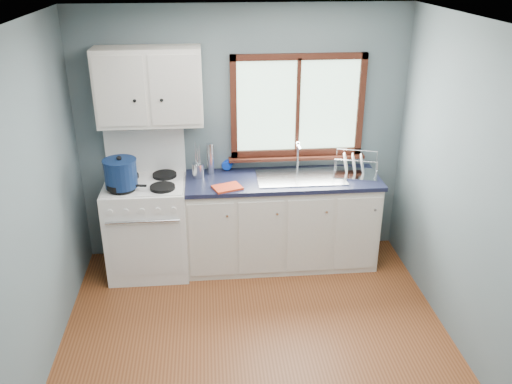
{
  "coord_description": "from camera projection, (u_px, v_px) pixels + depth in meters",
  "views": [
    {
      "loc": [
        -0.33,
        -3.27,
        2.92
      ],
      "look_at": [
        0.05,
        0.9,
        1.05
      ],
      "focal_mm": 38.0,
      "sensor_mm": 36.0,
      "label": 1
    }
  ],
  "objects": [
    {
      "name": "dish_towel",
      "position": [
        227.0,
        187.0,
        4.98
      ],
      "size": [
        0.3,
        0.26,
        0.02
      ],
      "primitive_type": "cube",
      "rotation": [
        0.0,
        0.0,
        0.35
      ],
      "color": "red",
      "rests_on": "countertop"
    },
    {
      "name": "countertop",
      "position": [
        282.0,
        180.0,
        5.21
      ],
      "size": [
        1.89,
        0.64,
        0.04
      ],
      "primitive_type": "cube",
      "color": "black",
      "rests_on": "base_cabinets"
    },
    {
      "name": "utensil_crock",
      "position": [
        198.0,
        170.0,
        5.19
      ],
      "size": [
        0.12,
        0.12,
        0.36
      ],
      "rotation": [
        0.0,
        0.0,
        0.03
      ],
      "color": "silver",
      "rests_on": "countertop"
    },
    {
      "name": "stockpot",
      "position": [
        121.0,
        173.0,
        4.87
      ],
      "size": [
        0.34,
        0.34,
        0.3
      ],
      "rotation": [
        0.0,
        0.0,
        0.15
      ],
      "color": "#0E2149",
      "rests_on": "gas_range"
    },
    {
      "name": "upper_cabinets",
      "position": [
        149.0,
        87.0,
        4.86
      ],
      "size": [
        0.95,
        0.35,
        0.7
      ],
      "color": "silver",
      "rests_on": "wall_back"
    },
    {
      "name": "wall_right",
      "position": [
        488.0,
        210.0,
        3.82
      ],
      "size": [
        0.02,
        3.6,
        2.5
      ],
      "primitive_type": "cube",
      "color": "slate",
      "rests_on": "ground"
    },
    {
      "name": "gas_range",
      "position": [
        148.0,
        224.0,
        5.25
      ],
      "size": [
        0.76,
        0.69,
        1.36
      ],
      "color": "white",
      "rests_on": "floor"
    },
    {
      "name": "ceiling",
      "position": [
        261.0,
        27.0,
        3.17
      ],
      "size": [
        3.2,
        3.6,
        0.02
      ],
      "primitive_type": "cube",
      "color": "white",
      "rests_on": "wall_back"
    },
    {
      "name": "thermos",
      "position": [
        210.0,
        159.0,
        5.25
      ],
      "size": [
        0.08,
        0.08,
        0.31
      ],
      "primitive_type": "cylinder",
      "rotation": [
        0.0,
        0.0,
        -0.15
      ],
      "color": "silver",
      "rests_on": "countertop"
    },
    {
      "name": "dish_rack",
      "position": [
        355.0,
        169.0,
        5.27
      ],
      "size": [
        0.49,
        0.42,
        0.22
      ],
      "rotation": [
        0.0,
        0.0,
        -0.29
      ],
      "color": "silver",
      "rests_on": "countertop"
    },
    {
      "name": "soap_bottle",
      "position": [
        226.0,
        159.0,
        5.31
      ],
      "size": [
        0.13,
        0.13,
        0.26
      ],
      "primitive_type": "imported",
      "rotation": [
        0.0,
        0.0,
        -0.34
      ],
      "color": "#0B34BF",
      "rests_on": "countertop"
    },
    {
      "name": "wall_back",
      "position": [
        243.0,
        136.0,
        5.33
      ],
      "size": [
        3.2,
        0.02,
        2.5
      ],
      "primitive_type": "cube",
      "color": "slate",
      "rests_on": "ground"
    },
    {
      "name": "skillet",
      "position": [
        120.0,
        185.0,
        4.89
      ],
      "size": [
        0.39,
        0.28,
        0.05
      ],
      "rotation": [
        0.0,
        0.0,
        -0.18
      ],
      "color": "black",
      "rests_on": "gas_range"
    },
    {
      "name": "sink",
      "position": [
        300.0,
        183.0,
        5.24
      ],
      "size": [
        0.84,
        0.46,
        0.44
      ],
      "color": "silver",
      "rests_on": "countertop"
    },
    {
      "name": "base_cabinets",
      "position": [
        281.0,
        225.0,
        5.41
      ],
      "size": [
        1.85,
        0.6,
        0.88
      ],
      "color": "silver",
      "rests_on": "floor"
    },
    {
      "name": "wall_left",
      "position": [
        17.0,
        229.0,
        3.55
      ],
      "size": [
        0.02,
        3.6,
        2.5
      ],
      "primitive_type": "cube",
      "color": "slate",
      "rests_on": "ground"
    },
    {
      "name": "floor",
      "position": [
        260.0,
        364.0,
        4.2
      ],
      "size": [
        3.2,
        3.6,
        0.02
      ],
      "primitive_type": "cube",
      "color": "brown",
      "rests_on": "ground"
    },
    {
      "name": "window",
      "position": [
        298.0,
        114.0,
        5.25
      ],
      "size": [
        1.36,
        0.1,
        1.03
      ],
      "color": "#9EC6A8",
      "rests_on": "wall_back"
    }
  ]
}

